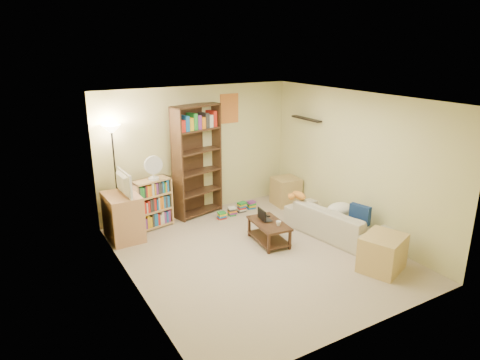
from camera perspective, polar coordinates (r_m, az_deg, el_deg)
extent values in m
plane|color=#B7AA89|center=(7.04, 2.40, -9.82)|extent=(4.50, 4.50, 0.00)
cube|color=beige|center=(8.46, -5.71, 3.96)|extent=(4.00, 0.04, 2.50)
cube|color=beige|center=(4.94, 16.83, -7.04)|extent=(4.00, 0.04, 2.50)
cube|color=beige|center=(5.78, -14.43, -3.15)|extent=(0.04, 4.50, 2.50)
cube|color=beige|center=(7.78, 15.06, 2.18)|extent=(0.04, 4.50, 2.50)
cube|color=silver|center=(6.29, 2.69, 10.81)|extent=(4.00, 4.50, 0.04)
cube|color=red|center=(8.62, -1.43, 9.51)|extent=(0.40, 0.02, 0.58)
cube|color=black|center=(8.54, 8.83, 8.07)|extent=(0.12, 0.80, 0.03)
imported|color=#B8AF98|center=(7.71, 12.72, -5.47)|extent=(2.10, 1.32, 0.55)
cube|color=navy|center=(7.47, 15.70, -4.42)|extent=(0.20, 0.37, 0.32)
ellipsoid|color=white|center=(7.77, 13.17, -3.79)|extent=(0.50, 0.36, 0.22)
ellipsoid|color=orange|center=(7.87, 7.86, -2.04)|extent=(0.36, 0.20, 0.14)
sphere|color=orange|center=(7.73, 6.87, -2.22)|extent=(0.12, 0.12, 0.12)
cube|color=#3A2116|center=(7.29, 3.89, -5.79)|extent=(0.55, 0.88, 0.04)
cube|color=#3A2116|center=(7.40, 3.85, -7.76)|extent=(0.52, 0.83, 0.03)
cube|color=#3A2116|center=(6.98, 3.85, -8.41)|extent=(0.04, 0.04, 0.37)
cube|color=#3A2116|center=(7.15, 6.66, -7.80)|extent=(0.04, 0.04, 0.37)
cube|color=#3A2116|center=(7.57, 1.23, -6.19)|extent=(0.04, 0.04, 0.37)
cube|color=#3A2116|center=(7.73, 3.88, -5.69)|extent=(0.04, 0.04, 0.37)
imported|color=black|center=(7.39, 3.74, -5.18)|extent=(0.30, 0.20, 0.02)
cube|color=white|center=(7.30, 2.92, -4.62)|extent=(0.04, 0.28, 0.19)
imported|color=white|center=(7.15, 5.16, -5.78)|extent=(0.16, 0.16, 0.08)
cube|color=black|center=(7.54, 3.53, -4.71)|extent=(0.07, 0.15, 0.02)
cube|color=tan|center=(7.67, -15.32, -4.76)|extent=(0.56, 0.77, 0.81)
imported|color=black|center=(7.46, -15.70, -0.43)|extent=(0.72, 0.14, 0.41)
cube|color=#482E1B|center=(8.29, -5.72, 2.49)|extent=(1.03, 0.56, 2.17)
cube|color=tan|center=(7.98, -11.63, -3.12)|extent=(0.77, 0.43, 0.93)
cylinder|color=silver|center=(7.82, -11.44, 0.21)|extent=(0.19, 0.19, 0.04)
cylinder|color=silver|center=(7.79, -11.49, 0.91)|extent=(0.02, 0.02, 0.19)
cylinder|color=silver|center=(7.72, -11.49, 1.99)|extent=(0.33, 0.06, 0.33)
cylinder|color=black|center=(8.16, -15.63, -6.34)|extent=(0.29, 0.29, 0.03)
cylinder|color=black|center=(7.85, -16.17, -0.33)|extent=(0.03, 0.03, 1.83)
cone|color=#FFEBC6|center=(7.62, -16.79, 6.53)|extent=(0.33, 0.33, 0.14)
cube|color=tan|center=(9.05, 6.13, -1.49)|extent=(0.55, 0.55, 0.58)
cube|color=tan|center=(6.82, 18.46, -9.20)|extent=(0.81, 0.74, 0.55)
cube|color=red|center=(8.33, -2.43, -4.74)|extent=(0.17, 0.13, 0.15)
cube|color=#1966B2|center=(8.48, -1.08, -4.18)|extent=(0.17, 0.13, 0.18)
cube|color=gold|center=(8.64, 0.23, -3.64)|extent=(0.17, 0.13, 0.21)
cube|color=#268C33|center=(8.82, 1.48, -3.35)|extent=(0.17, 0.13, 0.16)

